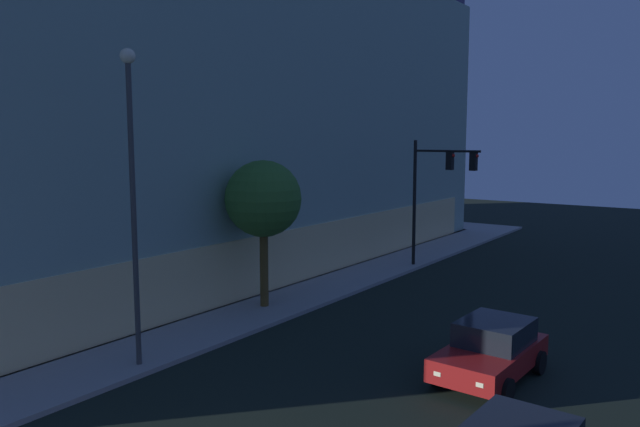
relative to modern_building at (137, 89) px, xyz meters
name	(u,v)px	position (x,y,z in m)	size (l,w,h in m)	color
modern_building	(137,89)	(0.00, 0.00, 0.00)	(40.04, 24.16, 19.41)	#4C4C51
traffic_light_far_corner	(437,180)	(6.17, -15.81, -4.89)	(0.41, 3.70, 6.61)	black
street_lamp_sidewalk	(132,174)	(-11.63, -14.36, -3.81)	(0.44, 0.44, 9.20)	#404040
sidewalk_tree	(263,199)	(-4.60, -13.27, -5.18)	(3.04, 3.04, 5.86)	brown
car_red	(491,350)	(-6.29, -23.19, -8.78)	(4.24, 2.36, 1.66)	maroon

